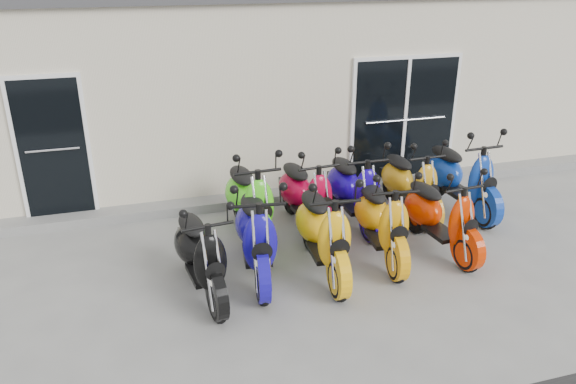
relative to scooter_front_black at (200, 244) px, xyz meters
name	(u,v)px	position (x,y,z in m)	size (l,w,h in m)	color
ground	(300,258)	(1.42, 0.48, -0.69)	(80.00, 80.00, 0.00)	gray
building	(226,73)	(1.42, 5.68, 0.91)	(14.00, 6.00, 3.20)	beige
front_step	(264,197)	(1.42, 2.50, -0.61)	(14.00, 0.40, 0.15)	gray
door_left	(52,145)	(-1.78, 2.65, 0.57)	(1.07, 0.08, 2.22)	black
door_right	(404,116)	(4.02, 2.65, 0.57)	(2.02, 0.08, 2.22)	black
scooter_front_black	(200,244)	(0.00, 0.00, 0.00)	(0.67, 1.86, 1.37)	black
scooter_front_blue	(256,224)	(0.74, 0.24, 0.05)	(0.72, 1.99, 1.47)	#150C98
scooter_front_orange_a	(323,221)	(1.59, 0.07, 0.05)	(0.72, 1.99, 1.47)	#F7B00D
scooter_front_orange_b	(382,210)	(2.48, 0.22, 0.02)	(0.70, 1.91, 1.41)	orange
scooter_front_red	(442,206)	(3.35, 0.16, -0.01)	(0.67, 1.83, 1.35)	red
scooter_back_green	(249,191)	(0.89, 1.26, 0.07)	(0.74, 2.04, 1.50)	#48DD1A
scooter_back_red	(306,186)	(1.76, 1.31, 0.03)	(0.71, 1.94, 1.43)	#AD042A
scooter_back_blue	(354,180)	(2.53, 1.29, 0.04)	(0.71, 1.97, 1.45)	#14018E
scooter_back_yellow	(411,175)	(3.51, 1.35, 0.00)	(0.67, 1.86, 1.37)	orange
scooter_back_extra	(462,167)	(4.36, 1.26, 0.07)	(0.74, 2.04, 1.50)	#0D3399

